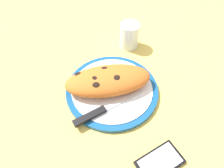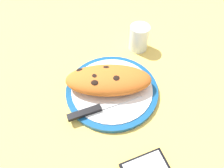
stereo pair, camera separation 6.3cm
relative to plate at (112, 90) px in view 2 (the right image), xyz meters
The scene contains 6 objects.
ground_plane 2.36cm from the plate, ahead, with size 150.00×150.00×3.00cm, color #DBB756.
plate is the anchor object (origin of this frame).
calzone 4.32cm from the plate, 44.00° to the right, with size 28.43×16.77×6.30cm.
fork 7.07cm from the plate, 61.59° to the right, with size 16.70×5.20×0.40cm.
knife 9.92cm from the plate, 46.51° to the left, with size 23.16×5.87×1.20cm.
water_glass 23.74cm from the plate, 127.03° to the right, with size 7.11×7.11×9.69cm.
Camera 2 is at (8.01, 38.72, 53.29)cm, focal length 32.60 mm.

